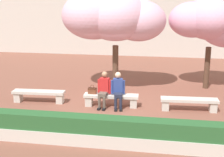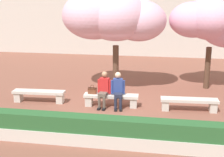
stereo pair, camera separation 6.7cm
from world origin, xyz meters
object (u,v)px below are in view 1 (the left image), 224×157
(cherry_tree_main, at_px, (113,17))
(cherry_tree_secondary, at_px, (214,22))
(person_seated_right, at_px, (118,89))
(stone_bench_center, at_px, (189,102))
(handbag, at_px, (92,90))
(stone_bench_near_west, at_px, (111,98))
(stone_bench_west_end, at_px, (39,94))
(person_seated_left, at_px, (104,88))

(cherry_tree_main, xyz_separation_m, cherry_tree_secondary, (4.14, 0.87, -0.20))
(person_seated_right, bearing_deg, stone_bench_center, 1.19)
(person_seated_right, height_order, cherry_tree_main, cherry_tree_main)
(stone_bench_center, xyz_separation_m, handbag, (-3.47, -0.01, 0.27))
(person_seated_right, height_order, cherry_tree_secondary, cherry_tree_secondary)
(stone_bench_center, distance_m, person_seated_right, 2.55)
(person_seated_right, height_order, handbag, person_seated_right)
(stone_bench_near_west, xyz_separation_m, person_seated_right, (0.26, -0.05, 0.39))
(cherry_tree_main, bearing_deg, person_seated_right, -75.84)
(person_seated_right, xyz_separation_m, cherry_tree_main, (-0.56, 2.20, 2.37))
(stone_bench_west_end, height_order, stone_bench_center, same)
(person_seated_left, distance_m, person_seated_right, 0.51)
(person_seated_left, height_order, cherry_tree_main, cherry_tree_main)
(stone_bench_center, relative_size, cherry_tree_main, 0.47)
(stone_bench_center, xyz_separation_m, cherry_tree_main, (-3.07, 2.15, 2.76))
(cherry_tree_main, bearing_deg, stone_bench_near_west, -82.17)
(stone_bench_near_west, height_order, stone_bench_center, same)
(stone_bench_west_end, distance_m, stone_bench_near_west, 2.78)
(handbag, relative_size, cherry_tree_secondary, 0.09)
(person_seated_left, bearing_deg, stone_bench_west_end, 178.79)
(stone_bench_west_end, xyz_separation_m, cherry_tree_secondary, (6.62, 3.02, 2.56))
(stone_bench_center, distance_m, person_seated_left, 3.05)
(person_seated_left, bearing_deg, stone_bench_center, 1.01)
(stone_bench_near_west, height_order, handbag, handbag)
(person_seated_right, xyz_separation_m, cherry_tree_secondary, (3.59, 3.07, 2.17))
(person_seated_right, bearing_deg, person_seated_left, -179.90)
(handbag, bearing_deg, cherry_tree_secondary, 33.71)
(stone_bench_near_west, relative_size, handbag, 5.90)
(person_seated_left, height_order, cherry_tree_secondary, cherry_tree_secondary)
(stone_bench_center, bearing_deg, cherry_tree_secondary, 70.48)
(stone_bench_west_end, bearing_deg, cherry_tree_main, 40.88)
(stone_bench_west_end, relative_size, person_seated_left, 1.55)
(cherry_tree_secondary, bearing_deg, person_seated_right, -139.42)
(cherry_tree_secondary, bearing_deg, stone_bench_west_end, -155.49)
(person_seated_left, relative_size, handbag, 3.81)
(stone_bench_near_west, xyz_separation_m, stone_bench_center, (2.78, 0.00, 0.00))
(stone_bench_center, bearing_deg, handbag, -179.80)
(stone_bench_west_end, bearing_deg, person_seated_left, -1.21)
(stone_bench_center, height_order, cherry_tree_main, cherry_tree_main)
(stone_bench_center, distance_m, cherry_tree_main, 4.65)
(person_seated_right, bearing_deg, handbag, 177.58)
(person_seated_right, bearing_deg, stone_bench_near_west, 168.59)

